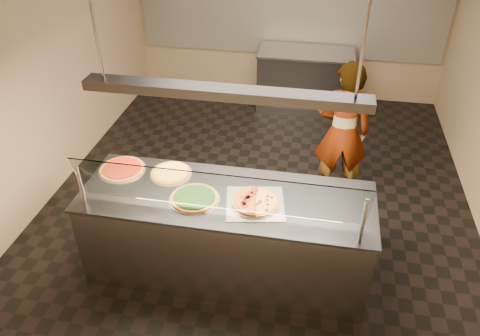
% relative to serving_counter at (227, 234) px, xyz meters
% --- Properties ---
extents(ground, '(5.00, 6.00, 0.02)m').
position_rel_serving_counter_xyz_m(ground, '(0.13, 1.26, -0.48)').
color(ground, black).
rests_on(ground, ground).
extents(wall_back, '(5.00, 0.02, 3.00)m').
position_rel_serving_counter_xyz_m(wall_back, '(0.13, 4.27, 1.03)').
color(wall_back, tan).
rests_on(wall_back, ground).
extents(wall_front, '(5.00, 0.02, 3.00)m').
position_rel_serving_counter_xyz_m(wall_front, '(0.13, -1.75, 1.03)').
color(wall_front, tan).
rests_on(wall_front, ground).
extents(wall_left, '(0.02, 6.00, 3.00)m').
position_rel_serving_counter_xyz_m(wall_left, '(-2.38, 1.26, 1.03)').
color(wall_left, tan).
rests_on(wall_left, ground).
extents(tile_band, '(4.90, 0.02, 1.20)m').
position_rel_serving_counter_xyz_m(tile_band, '(0.13, 4.24, 0.83)').
color(tile_band, silver).
rests_on(tile_band, wall_back).
extents(serving_counter, '(2.68, 0.94, 0.93)m').
position_rel_serving_counter_xyz_m(serving_counter, '(0.00, 0.00, 0.00)').
color(serving_counter, '#B7B7BC').
rests_on(serving_counter, ground).
extents(sneeze_guard, '(2.44, 0.18, 0.54)m').
position_rel_serving_counter_xyz_m(sneeze_guard, '(0.00, -0.34, 0.76)').
color(sneeze_guard, '#B7B7BC').
rests_on(sneeze_guard, serving_counter).
extents(perforated_tray, '(0.59, 0.59, 0.01)m').
position_rel_serving_counter_xyz_m(perforated_tray, '(0.27, -0.06, 0.47)').
color(perforated_tray, silver).
rests_on(perforated_tray, serving_counter).
extents(half_pizza_pepperoni, '(0.28, 0.45, 0.05)m').
position_rel_serving_counter_xyz_m(half_pizza_pepperoni, '(0.17, -0.06, 0.50)').
color(half_pizza_pepperoni, brown).
rests_on(half_pizza_pepperoni, perforated_tray).
extents(half_pizza_sausage, '(0.28, 0.45, 0.04)m').
position_rel_serving_counter_xyz_m(half_pizza_sausage, '(0.38, -0.07, 0.49)').
color(half_pizza_sausage, brown).
rests_on(half_pizza_sausage, perforated_tray).
extents(pizza_spinach, '(0.46, 0.46, 0.03)m').
position_rel_serving_counter_xyz_m(pizza_spinach, '(-0.27, -0.10, 0.48)').
color(pizza_spinach, silver).
rests_on(pizza_spinach, serving_counter).
extents(pizza_cheese, '(0.41, 0.41, 0.03)m').
position_rel_serving_counter_xyz_m(pizza_cheese, '(-0.60, 0.24, 0.48)').
color(pizza_cheese, silver).
rests_on(pizza_cheese, serving_counter).
extents(pizza_tomato, '(0.46, 0.46, 0.03)m').
position_rel_serving_counter_xyz_m(pizza_tomato, '(-1.09, 0.22, 0.48)').
color(pizza_tomato, silver).
rests_on(pizza_tomato, serving_counter).
extents(pizza_spatula, '(0.18, 0.23, 0.02)m').
position_rel_serving_counter_xyz_m(pizza_spatula, '(-0.62, 0.25, 0.49)').
color(pizza_spatula, '#B7B7BC').
rests_on(pizza_spatula, pizza_spinach).
extents(prep_table, '(1.49, 0.74, 0.93)m').
position_rel_serving_counter_xyz_m(prep_table, '(0.47, 3.81, 0.00)').
color(prep_table, '#3D3D42').
rests_on(prep_table, ground).
extents(worker, '(0.65, 0.45, 1.71)m').
position_rel_serving_counter_xyz_m(worker, '(1.04, 1.50, 0.39)').
color(worker, '#413B49').
rests_on(worker, ground).
extents(heat_lamp_housing, '(2.30, 0.18, 0.08)m').
position_rel_serving_counter_xyz_m(heat_lamp_housing, '(0.00, 0.00, 1.48)').
color(heat_lamp_housing, '#3D3D42').
rests_on(heat_lamp_housing, ceiling).
extents(lamp_rod_left, '(0.02, 0.02, 1.01)m').
position_rel_serving_counter_xyz_m(lamp_rod_left, '(-1.00, 0.00, 2.03)').
color(lamp_rod_left, '#B7B7BC').
rests_on(lamp_rod_left, ceiling).
extents(lamp_rod_right, '(0.02, 0.02, 1.01)m').
position_rel_serving_counter_xyz_m(lamp_rod_right, '(1.00, 0.00, 2.03)').
color(lamp_rod_right, '#B7B7BC').
rests_on(lamp_rod_right, ceiling).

